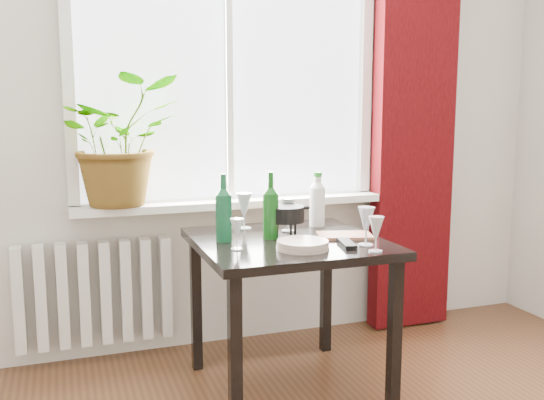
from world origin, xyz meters
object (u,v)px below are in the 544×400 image
object	(u,v)px
wineglass_front_left	(237,234)
fondue_pot	(285,221)
cutting_board	(345,235)
wineglass_back_center	(288,214)
wine_bottle_right	(271,205)
wineglass_far_right	(376,234)
radiator	(95,293)
wine_bottle_left	(224,207)
wineglass_front_right	(366,226)
tv_remote	(347,244)
bottle_amber	(271,203)
cleaning_bottle	(317,199)
table	(288,258)
wineglass_back_left	(244,210)
plate_stack	(303,245)
potted_plant	(120,141)

from	to	relation	value
wineglass_front_left	fondue_pot	world-z (taller)	fondue_pot
cutting_board	wineglass_back_center	bearing A→B (deg)	134.55
wine_bottle_right	wineglass_far_right	bearing A→B (deg)	-50.48
cutting_board	radiator	bearing A→B (deg)	148.86
wine_bottle_left	wineglass_front_right	world-z (taller)	wine_bottle_left
tv_remote	wineglass_far_right	bearing A→B (deg)	-53.60
wine_bottle_left	wineglass_front_left	bearing A→B (deg)	-86.80
bottle_amber	cleaning_bottle	distance (m)	0.24
table	cutting_board	distance (m)	0.29
wineglass_back_center	tv_remote	distance (m)	0.41
wine_bottle_left	wineglass_back_left	distance (m)	0.31
plate_stack	tv_remote	world-z (taller)	plate_stack
wineglass_far_right	table	bearing A→B (deg)	125.98
wineglass_back_center	wineglass_front_left	bearing A→B (deg)	-140.00
cutting_board	fondue_pot	bearing A→B (deg)	155.65
wineglass_far_right	cutting_board	bearing A→B (deg)	88.50
potted_plant	table	bearing A→B (deg)	-41.20
potted_plant	plate_stack	bearing A→B (deg)	-50.13
bottle_amber	fondue_pot	world-z (taller)	bottle_amber
wine_bottle_left	potted_plant	bearing A→B (deg)	125.77
wineglass_back_left	cutting_board	distance (m)	0.53
wineglass_far_right	wineglass_front_left	xyz separation A→B (m)	(-0.55, 0.23, -0.01)
table	plate_stack	distance (m)	0.24
wine_bottle_left	cleaning_bottle	bearing A→B (deg)	19.38
wine_bottle_left	plate_stack	distance (m)	0.41
wineglass_back_center	wineglass_front_right	bearing A→B (deg)	-61.99
cleaning_bottle	fondue_pot	xyz separation A→B (m)	(-0.24, -0.18, -0.07)
tv_remote	wine_bottle_left	bearing A→B (deg)	163.79
wineglass_front_right	wineglass_far_right	xyz separation A→B (m)	(-0.02, -0.12, -0.01)
bottle_amber	wineglass_back_left	xyz separation A→B (m)	(-0.15, -0.02, -0.03)
table	tv_remote	distance (m)	0.31
radiator	cleaning_bottle	world-z (taller)	cleaning_bottle
table	wineglass_front_right	world-z (taller)	wineglass_front_right
fondue_pot	tv_remote	world-z (taller)	fondue_pot
radiator	bottle_amber	bearing A→B (deg)	-19.72
cleaning_bottle	wineglass_back_center	world-z (taller)	cleaning_bottle
plate_stack	wineglass_back_left	bearing A→B (deg)	102.45
potted_plant	fondue_pot	bearing A→B (deg)	-37.30
wineglass_front_right	fondue_pot	size ratio (longest dim) A/B	0.83
radiator	potted_plant	xyz separation A→B (m)	(0.16, -0.02, 0.80)
fondue_pot	wineglass_front_right	bearing A→B (deg)	-45.61
bottle_amber	tv_remote	xyz separation A→B (m)	(0.17, -0.53, -0.11)
table	cutting_board	world-z (taller)	cutting_board
wine_bottle_left	wine_bottle_right	bearing A→B (deg)	-2.69
radiator	wine_bottle_right	distance (m)	1.10
wine_bottle_right	fondue_pot	size ratio (longest dim) A/B	1.48
cutting_board	bottle_amber	bearing A→B (deg)	123.91
wine_bottle_left	bottle_amber	bearing A→B (deg)	39.28
wineglass_back_left	tv_remote	xyz separation A→B (m)	(0.32, -0.51, -0.08)
wineglass_far_right	bottle_amber	bearing A→B (deg)	109.19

